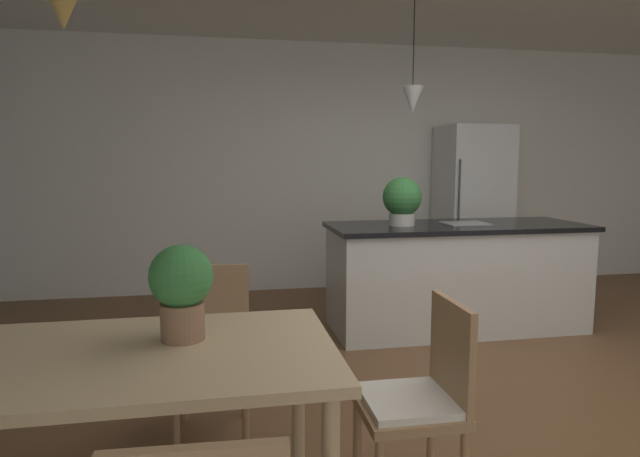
# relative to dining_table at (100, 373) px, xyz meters

# --- Properties ---
(ground_plane) EXTENTS (10.00, 8.40, 0.04)m
(ground_plane) POSITION_rel_dining_table_xyz_m (2.20, 0.69, -0.69)
(ground_plane) COLOR brown
(wall_back_kitchen) EXTENTS (10.00, 0.12, 2.70)m
(wall_back_kitchen) POSITION_rel_dining_table_xyz_m (2.20, 3.95, 0.68)
(wall_back_kitchen) COLOR white
(wall_back_kitchen) RESTS_ON ground_plane
(dining_table) EXTENTS (1.71, 0.90, 0.74)m
(dining_table) POSITION_rel_dining_table_xyz_m (0.00, 0.00, 0.00)
(dining_table) COLOR #D1B284
(dining_table) RESTS_ON ground_plane
(chair_kitchen_end) EXTENTS (0.40, 0.40, 0.87)m
(chair_kitchen_end) POSITION_rel_dining_table_xyz_m (1.23, -0.00, -0.19)
(chair_kitchen_end) COLOR #A87F56
(chair_kitchen_end) RESTS_ON ground_plane
(chair_far_right) EXTENTS (0.43, 0.43, 0.87)m
(chair_far_right) POSITION_rel_dining_table_xyz_m (0.39, 0.82, -0.19)
(chair_far_right) COLOR #A87F56
(chair_far_right) RESTS_ON ground_plane
(kitchen_island) EXTENTS (2.16, 0.83, 0.91)m
(kitchen_island) POSITION_rel_dining_table_xyz_m (2.41, 2.22, -0.21)
(kitchen_island) COLOR silver
(kitchen_island) RESTS_ON ground_plane
(refrigerator) EXTENTS (0.71, 0.67, 1.81)m
(refrigerator) POSITION_rel_dining_table_xyz_m (3.19, 3.55, 0.24)
(refrigerator) COLOR silver
(refrigerator) RESTS_ON ground_plane
(pendant_over_island_main) EXTENTS (0.17, 0.17, 0.90)m
(pendant_over_island_main) POSITION_rel_dining_table_xyz_m (1.99, 2.22, 1.25)
(pendant_over_island_main) COLOR black
(potted_plant_on_island) EXTENTS (0.32, 0.32, 0.40)m
(potted_plant_on_island) POSITION_rel_dining_table_xyz_m (1.92, 2.22, 0.45)
(potted_plant_on_island) COLOR beige
(potted_plant_on_island) RESTS_ON kitchen_island
(potted_plant_on_table) EXTENTS (0.25, 0.25, 0.37)m
(potted_plant_on_table) POSITION_rel_dining_table_xyz_m (0.29, 0.11, 0.28)
(potted_plant_on_table) COLOR #8C664C
(potted_plant_on_table) RESTS_ON dining_table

